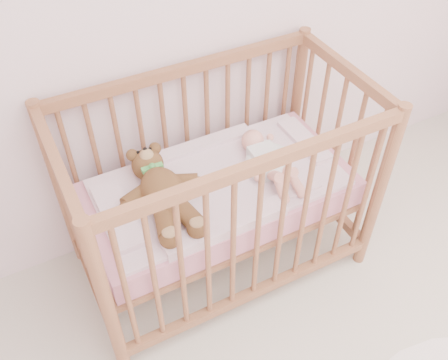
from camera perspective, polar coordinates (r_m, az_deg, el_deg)
crib at (r=2.32m, az=-0.57°, el=-1.36°), size 1.36×0.76×1.00m
mattress at (r=2.33m, az=-0.57°, el=-1.62°), size 1.22×0.62×0.13m
blanket at (r=2.27m, az=-0.58°, el=-0.30°), size 1.10×0.58×0.06m
baby at (r=2.30m, az=4.98°, el=2.66°), size 0.25×0.49×0.12m
teddy_bear at (r=2.13m, az=-6.96°, el=-1.40°), size 0.42×0.59×0.16m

